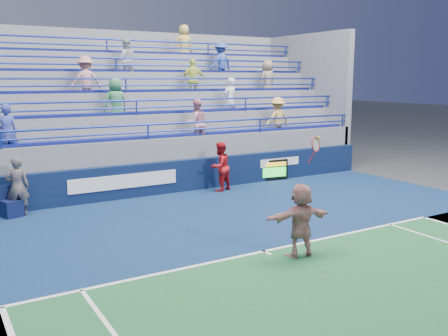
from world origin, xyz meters
TOP-DOWN VIEW (x-y plane):
  - ground at (0.00, 0.00)m, footprint 120.00×120.00m
  - sponsor_wall at (0.00, 6.50)m, footprint 18.00×0.32m
  - bleacher_stand at (0.00, 10.27)m, footprint 18.00×5.60m
  - serve_speed_board at (4.92, 6.35)m, footprint 1.17×0.29m
  - judge_chair at (-4.44, 6.01)m, footprint 0.62×0.63m
  - tennis_player at (0.51, -0.62)m, footprint 1.58×0.72m
  - line_judge at (-4.24, 6.02)m, footprint 0.68×0.50m
  - ball_girl at (2.28, 5.88)m, footprint 1.00×0.89m

SIDE VIEW (x-z plane):
  - ground at x=0.00m, z-range 0.00..0.00m
  - judge_chair at x=-4.44m, z-range -0.16..0.72m
  - serve_speed_board at x=4.92m, z-range 0.00..0.81m
  - sponsor_wall at x=0.00m, z-range 0.00..1.10m
  - tennis_player at x=0.51m, z-range -0.49..2.14m
  - line_judge at x=-4.24m, z-range 0.00..1.71m
  - ball_girl at x=2.28m, z-range 0.00..1.71m
  - bleacher_stand at x=0.00m, z-range -1.52..4.61m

